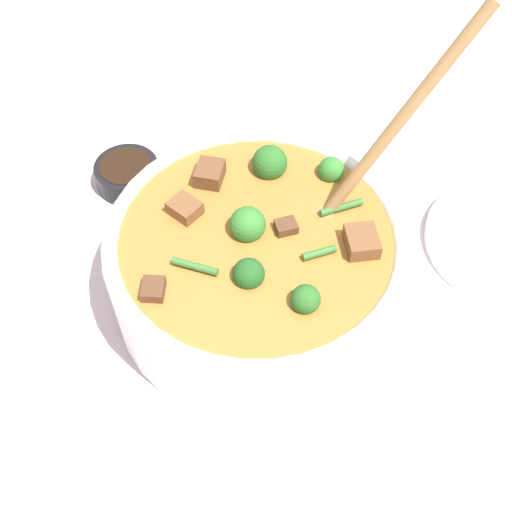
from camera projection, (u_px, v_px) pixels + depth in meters
The scene contains 4 objects.
ground_plane at pixel (256, 295), 0.69m from camera, with size 4.00×4.00×0.00m, color silver.
stew_bowl at pixel (257, 260), 0.64m from camera, with size 0.29×0.34×0.30m.
condiment_bowl at pixel (127, 174), 0.78m from camera, with size 0.08×0.08×0.03m.
empty_plate at pixel (508, 241), 0.73m from camera, with size 0.19×0.19×0.02m.
Camera 1 is at (-0.24, 0.30, 0.58)m, focal length 45.00 mm.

